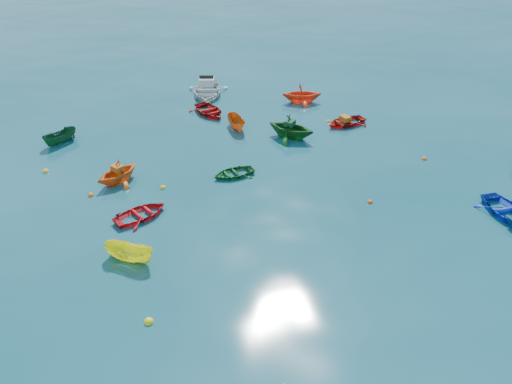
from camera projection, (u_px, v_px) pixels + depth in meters
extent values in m
plane|color=#0A414A|center=(279.00, 254.00, 22.84)|extent=(160.00, 160.00, 0.00)
imported|color=#1035C8|center=(506.00, 215.00, 25.61)|extent=(2.49, 3.40, 0.69)
imported|color=orange|center=(119.00, 182.00, 28.58)|extent=(3.58, 3.53, 1.43)
imported|color=#FFF316|center=(131.00, 260.00, 22.50)|extent=(2.58, 2.10, 0.95)
imported|color=#13541E|center=(233.00, 175.00, 29.20)|extent=(2.84, 2.32, 0.52)
imported|color=red|center=(142.00, 217.00, 25.48)|extent=(3.44, 3.09, 0.59)
imported|color=#CB5813|center=(237.00, 128.00, 35.04)|extent=(1.24, 2.62, 0.98)
imported|color=#145518|center=(291.00, 138.00, 33.69)|extent=(4.28, 4.24, 1.70)
imported|color=#B2150E|center=(346.00, 125.00, 35.58)|extent=(3.54, 2.95, 0.63)
imported|color=#9F0E0D|center=(209.00, 114.00, 37.30)|extent=(3.34, 3.91, 0.69)
imported|color=#F64217|center=(301.00, 102.00, 39.34)|extent=(3.44, 3.09, 1.60)
imported|color=#0F4322|center=(61.00, 143.00, 32.98)|extent=(2.46, 2.35, 0.96)
imported|color=silver|center=(207.00, 95.00, 40.73)|extent=(4.18, 5.22, 1.56)
cube|color=#C55514|center=(117.00, 168.00, 28.16)|extent=(0.78, 0.80, 0.31)
cube|color=#10411E|center=(290.00, 123.00, 33.20)|extent=(0.92, 0.93, 0.36)
cube|color=#B45C12|center=(345.00, 118.00, 35.28)|extent=(0.73, 0.85, 0.35)
sphere|color=yellow|center=(149.00, 322.00, 19.25)|extent=(0.38, 0.38, 0.38)
sphere|color=#EA4E0C|center=(370.00, 202.00, 26.67)|extent=(0.29, 0.29, 0.29)
sphere|color=orange|center=(91.00, 196.00, 27.27)|extent=(0.33, 0.33, 0.33)
sphere|color=yellow|center=(163.00, 188.00, 27.96)|extent=(0.34, 0.34, 0.34)
sphere|color=#FA600D|center=(424.00, 159.00, 30.97)|extent=(0.32, 0.32, 0.32)
sphere|color=yellow|center=(46.00, 172.00, 29.58)|extent=(0.36, 0.36, 0.36)
sphere|color=#DB4F0B|center=(218.00, 111.00, 37.79)|extent=(0.38, 0.38, 0.38)
sphere|color=yellow|center=(328.00, 122.00, 36.00)|extent=(0.29, 0.29, 0.29)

